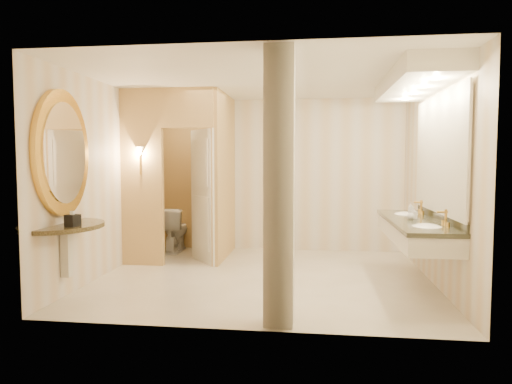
# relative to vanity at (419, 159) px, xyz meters

# --- Properties ---
(floor) EXTENTS (4.50, 4.50, 0.00)m
(floor) POSITION_rel_vanity_xyz_m (-1.98, 0.31, -1.63)
(floor) COLOR beige
(floor) RESTS_ON ground
(ceiling) EXTENTS (4.50, 4.50, 0.00)m
(ceiling) POSITION_rel_vanity_xyz_m (-1.98, 0.31, 1.07)
(ceiling) COLOR white
(ceiling) RESTS_ON wall_back
(wall_back) EXTENTS (4.50, 0.02, 2.70)m
(wall_back) POSITION_rel_vanity_xyz_m (-1.98, 2.31, -0.28)
(wall_back) COLOR beige
(wall_back) RESTS_ON floor
(wall_front) EXTENTS (4.50, 0.02, 2.70)m
(wall_front) POSITION_rel_vanity_xyz_m (-1.98, -1.69, -0.28)
(wall_front) COLOR beige
(wall_front) RESTS_ON floor
(wall_left) EXTENTS (0.02, 4.00, 2.70)m
(wall_left) POSITION_rel_vanity_xyz_m (-4.23, 0.31, -0.28)
(wall_left) COLOR beige
(wall_left) RESTS_ON floor
(wall_right) EXTENTS (0.02, 4.00, 2.70)m
(wall_right) POSITION_rel_vanity_xyz_m (0.27, 0.31, -0.28)
(wall_right) COLOR beige
(wall_right) RESTS_ON floor
(toilet_closet) EXTENTS (1.50, 1.55, 2.70)m
(toilet_closet) POSITION_rel_vanity_xyz_m (-3.11, 1.28, -0.24)
(toilet_closet) COLOR tan
(toilet_closet) RESTS_ON floor
(wall_sconce) EXTENTS (0.14, 0.14, 0.42)m
(wall_sconce) POSITION_rel_vanity_xyz_m (-3.90, 0.74, 0.10)
(wall_sconce) COLOR #B98E3B
(wall_sconce) RESTS_ON toilet_closet
(vanity) EXTENTS (0.75, 2.38, 2.09)m
(vanity) POSITION_rel_vanity_xyz_m (0.00, 0.00, 0.00)
(vanity) COLOR beige
(vanity) RESTS_ON floor
(console_shelf) EXTENTS (1.12, 1.12, 2.01)m
(console_shelf) POSITION_rel_vanity_xyz_m (-4.19, -0.93, -0.28)
(console_shelf) COLOR black
(console_shelf) RESTS_ON floor
(pillar) EXTENTS (0.29, 0.29, 2.70)m
(pillar) POSITION_rel_vanity_xyz_m (-1.63, -1.47, -0.28)
(pillar) COLOR beige
(pillar) RESTS_ON floor
(tissue_box) EXTENTS (0.16, 0.16, 0.13)m
(tissue_box) POSITION_rel_vanity_xyz_m (-4.00, -1.07, -0.69)
(tissue_box) COLOR black
(tissue_box) RESTS_ON console_shelf
(toilet) EXTENTS (0.45, 0.78, 0.79)m
(toilet) POSITION_rel_vanity_xyz_m (-3.75, 1.88, -1.23)
(toilet) COLOR white
(toilet) RESTS_ON floor
(soap_bottle_a) EXTENTS (0.08, 0.08, 0.14)m
(soap_bottle_a) POSITION_rel_vanity_xyz_m (-0.03, 0.08, -0.68)
(soap_bottle_a) COLOR beige
(soap_bottle_a) RESTS_ON vanity
(soap_bottle_b) EXTENTS (0.12, 0.12, 0.12)m
(soap_bottle_b) POSITION_rel_vanity_xyz_m (-0.09, -0.02, -0.69)
(soap_bottle_b) COLOR silver
(soap_bottle_b) RESTS_ON vanity
(soap_bottle_c) EXTENTS (0.08, 0.08, 0.18)m
(soap_bottle_c) POSITION_rel_vanity_xyz_m (-0.02, 0.35, -0.66)
(soap_bottle_c) COLOR #C6B28C
(soap_bottle_c) RESTS_ON vanity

